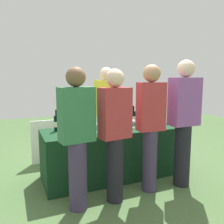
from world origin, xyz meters
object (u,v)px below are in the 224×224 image
object	(u,v)px
guest_0	(77,134)
guest_3	(184,119)
wine_bottle_0	(56,123)
ice_bucket	(152,119)
wine_bottle_4	(133,117)
wine_bottle_1	(86,122)
wine_bottle_5	(140,117)
guest_1	(115,131)
wine_glass_3	(104,125)
wine_bottle_3	(119,119)
wine_glass_2	(97,126)
wine_glass_4	(133,122)
wine_glass_5	(152,121)
server_pouring	(106,110)
wine_glass_0	(74,127)
wine_glass_1	(87,126)
menu_board	(47,142)
wine_bottle_2	(113,119)
guest_2	(151,122)

from	to	relation	value
guest_0	guest_3	xyz separation A→B (m)	(1.48, 0.03, 0.07)
wine_bottle_0	ice_bucket	bearing A→B (deg)	-4.34
guest_3	wine_bottle_4	bearing A→B (deg)	110.37
wine_bottle_1	wine_bottle_5	distance (m)	0.92
guest_1	wine_glass_3	bearing A→B (deg)	73.60
wine_bottle_3	wine_glass_2	xyz separation A→B (m)	(-0.46, -0.30, -0.02)
wine_glass_4	wine_glass_5	size ratio (longest dim) A/B	0.99
wine_bottle_0	server_pouring	distance (m)	1.11
server_pouring	guest_1	xyz separation A→B (m)	(-0.45, -1.39, -0.04)
wine_glass_3	ice_bucket	world-z (taller)	ice_bucket
wine_glass_4	wine_bottle_0	bearing A→B (deg)	166.88
wine_bottle_1	guest_3	size ratio (longest dim) A/B	0.18
wine_glass_0	guest_0	world-z (taller)	guest_0
wine_bottle_5	wine_glass_1	bearing A→B (deg)	-165.19
menu_board	wine_bottle_0	bearing A→B (deg)	-86.55
wine_glass_1	wine_glass_0	bearing A→B (deg)	-175.66
wine_glass_1	wine_bottle_5	bearing A→B (deg)	14.81
wine_glass_1	ice_bucket	bearing A→B (deg)	8.65
wine_glass_2	wine_glass_5	distance (m)	0.91
wine_bottle_4	wine_glass_3	bearing A→B (deg)	-153.17
wine_bottle_1	wine_glass_3	size ratio (longest dim) A/B	2.41
wine_bottle_4	ice_bucket	size ratio (longest dim) A/B	1.55
wine_bottle_4	wine_glass_2	bearing A→B (deg)	-154.97
wine_bottle_5	wine_bottle_2	bearing A→B (deg)	-178.12
wine_bottle_0	wine_glass_2	bearing A→B (deg)	-33.96
wine_bottle_4	wine_glass_5	bearing A→B (deg)	-65.03
wine_bottle_1	wine_glass_0	xyz separation A→B (m)	(-0.25, -0.26, -0.01)
wine_glass_0	guest_3	size ratio (longest dim) A/B	0.08
wine_glass_4	wine_bottle_3	bearing A→B (deg)	121.90
wine_bottle_1	menu_board	size ratio (longest dim) A/B	0.41
wine_bottle_1	wine_glass_3	xyz separation A→B (m)	(0.18, -0.27, -0.02)
wine_bottle_5	server_pouring	world-z (taller)	server_pouring
ice_bucket	guest_2	size ratio (longest dim) A/B	0.12
wine_bottle_0	guest_3	xyz separation A→B (m)	(1.56, -0.84, 0.09)
server_pouring	wine_glass_5	bearing A→B (deg)	115.64
wine_bottle_4	wine_glass_3	xyz separation A→B (m)	(-0.65, -0.33, -0.02)
wine_glass_1	guest_2	world-z (taller)	guest_2
wine_bottle_4	server_pouring	distance (m)	0.58
wine_bottle_1	wine_glass_1	size ratio (longest dim) A/B	2.33
wine_glass_0	guest_0	bearing A→B (deg)	-100.82
wine_glass_3	guest_2	xyz separation A→B (m)	(0.45, -0.49, 0.10)
wine_bottle_2	guest_2	world-z (taller)	guest_2
wine_bottle_2	wine_bottle_4	distance (m)	0.39
wine_bottle_3	wine_glass_0	xyz separation A→B (m)	(-0.78, -0.28, -0.02)
guest_0	guest_2	distance (m)	0.99
wine_glass_0	wine_glass_2	world-z (taller)	wine_glass_0
wine_bottle_1	menu_board	bearing A→B (deg)	119.02
guest_3	wine_glass_2	bearing A→B (deg)	155.28
ice_bucket	server_pouring	size ratio (longest dim) A/B	0.12
wine_glass_1	wine_bottle_2	bearing A→B (deg)	25.84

